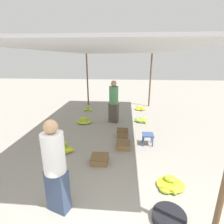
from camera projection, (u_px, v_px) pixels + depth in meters
canopy_post_back_left at (87, 80)px, 9.64m from camera, size 0.08×0.08×2.79m
canopy_post_back_right at (150, 81)px, 9.38m from camera, size 0.08×0.08×2.79m
canopy_tarp at (114, 51)px, 5.47m from camera, size 3.83×8.01×0.04m
vendor_foreground at (55, 166)px, 2.89m from camera, size 0.46×0.46×1.71m
stool at (148, 136)px, 5.40m from camera, size 0.34×0.34×0.35m
basin_black at (169, 217)px, 2.90m from camera, size 0.55×0.55×0.14m
banana_pile_left_0 at (63, 148)px, 5.10m from camera, size 0.68×0.52×0.29m
banana_pile_left_1 at (84, 121)px, 7.27m from camera, size 0.58×0.52×0.23m
banana_pile_left_2 at (89, 109)px, 8.97m from camera, size 0.47×0.46×0.21m
banana_pile_right_0 at (170, 184)px, 3.66m from camera, size 0.59×0.59×0.21m
banana_pile_right_1 at (141, 120)px, 7.37m from camera, size 0.53×0.57×0.14m
banana_pile_right_2 at (140, 108)px, 9.13m from camera, size 0.57×0.69×0.16m
crate_near at (123, 145)px, 5.25m from camera, size 0.43×0.43×0.18m
crate_mid at (100, 159)px, 4.51m from camera, size 0.43×0.43×0.19m
crate_far at (123, 133)px, 6.01m from camera, size 0.39×0.39×0.24m
shopper_walking_mid at (114, 101)px, 7.10m from camera, size 0.49×0.49×1.74m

